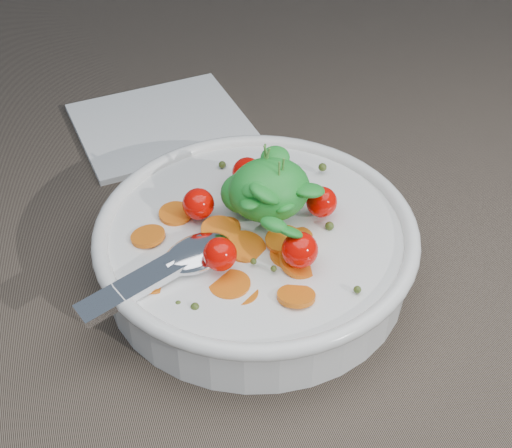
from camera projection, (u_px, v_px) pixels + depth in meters
name	position (u px, v px, depth m)	size (l,w,h in m)	color
ground	(267.00, 280.00, 0.54)	(6.00, 6.00, 0.00)	brown
bowl	(256.00, 246.00, 0.52)	(0.25, 0.24, 0.10)	white
napkin	(161.00, 124.00, 0.69)	(0.16, 0.14, 0.01)	white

